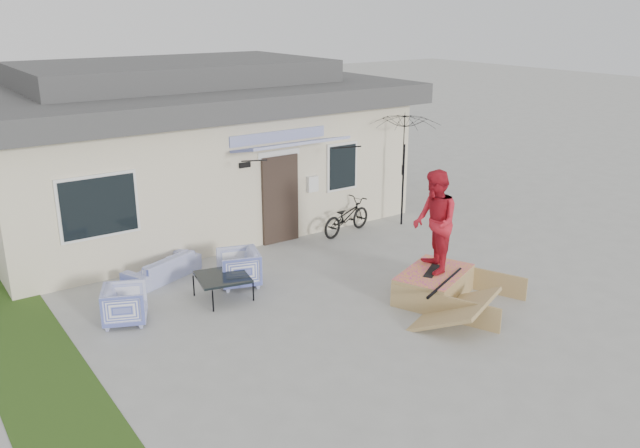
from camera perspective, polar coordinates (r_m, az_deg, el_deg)
ground at (r=11.95m, az=3.76°, el=-8.43°), size 90.00×90.00×0.00m
grass_strip at (r=11.73m, az=-23.73°, el=-10.62°), size 1.40×8.00×0.01m
house at (r=17.96m, az=-12.19°, el=6.90°), size 10.80×8.49×4.10m
loveseat at (r=14.00m, az=-13.53°, el=-3.34°), size 1.73×1.08×0.65m
armchair_left at (r=12.25m, az=-16.53°, el=-6.55°), size 0.93×0.95×0.76m
armchair_right at (r=13.37m, az=-7.05°, el=-3.64°), size 0.94×0.97×0.81m
coffee_table at (r=12.87m, az=-8.37°, el=-5.42°), size 1.12×1.12×0.47m
bicycle at (r=16.25m, az=2.30°, el=0.96°), size 1.74×0.95×1.05m
patio_umbrella at (r=16.75m, az=7.27°, el=5.67°), size 2.11×2.02×2.20m
skate_ramp at (r=12.96m, az=9.81°, el=-5.19°), size 2.27×2.55×0.52m
skateboard at (r=12.87m, az=9.66°, el=-3.98°), size 0.71×0.53×0.05m
skater at (r=12.53m, az=9.91°, el=0.29°), size 1.10×1.20×1.97m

